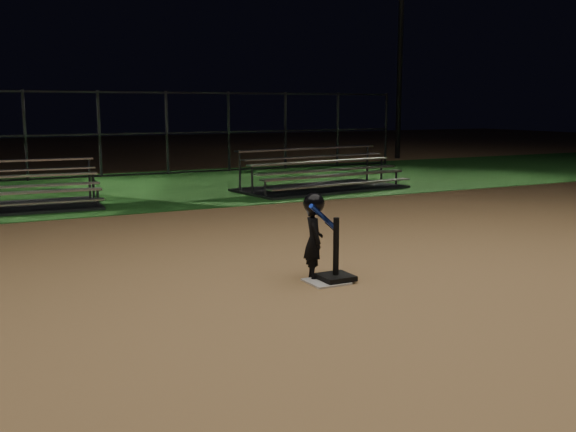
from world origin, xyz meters
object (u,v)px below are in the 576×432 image
(home_plate, at_px, (326,282))
(batting_tee, at_px, (336,269))
(child_batter, at_px, (314,234))
(light_pole_right, at_px, (402,30))
(bleacher_right, at_px, (322,182))

(home_plate, height_order, batting_tee, batting_tee)
(child_batter, bearing_deg, home_plate, -152.00)
(batting_tee, height_order, light_pole_right, light_pole_right)
(home_plate, height_order, light_pole_right, light_pole_right)
(child_batter, height_order, bleacher_right, child_batter)
(light_pole_right, bearing_deg, batting_tee, -128.46)
(light_pole_right, bearing_deg, home_plate, -128.77)
(home_plate, relative_size, child_batter, 0.43)
(batting_tee, xyz_separation_m, child_batter, (-0.17, 0.23, 0.40))
(child_batter, xyz_separation_m, bleacher_right, (4.35, 7.38, -0.35))
(light_pole_right, bearing_deg, bleacher_right, -136.38)
(bleacher_right, xyz_separation_m, light_pole_right, (7.71, 7.34, 4.74))
(bleacher_right, bearing_deg, batting_tee, -125.67)
(child_batter, height_order, light_pole_right, light_pole_right)
(batting_tee, distance_m, bleacher_right, 8.68)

